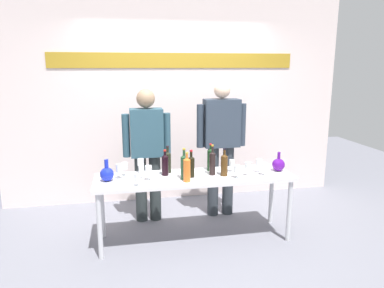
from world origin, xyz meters
TOP-DOWN VIEW (x-y plane):
  - ground_plane at (0.00, 0.00)m, footprint 10.00×10.00m
  - back_wall at (0.00, 1.37)m, footprint 4.77×0.11m
  - display_table at (0.00, 0.00)m, footprint 2.12×0.58m
  - decanter_blue_left at (-0.92, -0.00)m, footprint 0.14×0.14m
  - decanter_blue_right at (0.96, -0.00)m, footprint 0.14×0.14m
  - presenter_left at (-0.46, 0.61)m, footprint 0.58×0.22m
  - presenter_right at (0.46, 0.61)m, footprint 0.63×0.22m
  - wine_bottle_0 at (0.31, -0.05)m, footprint 0.08×0.08m
  - wine_bottle_1 at (-0.13, -0.09)m, footprint 0.07×0.07m
  - wine_bottle_2 at (-0.27, 0.17)m, footprint 0.07×0.07m
  - wine_bottle_3 at (0.21, 0.16)m, footprint 0.08×0.08m
  - wine_bottle_4 at (-0.31, 0.08)m, footprint 0.07×0.07m
  - wine_bottle_5 at (-0.04, -0.03)m, footprint 0.07×0.07m
  - wine_bottle_6 at (-0.12, -0.18)m, footprint 0.07×0.07m
  - wine_bottle_7 at (0.19, -0.00)m, footprint 0.07×0.07m
  - wine_glass_left_0 at (-0.79, 0.05)m, footprint 0.07×0.07m
  - wine_glass_left_1 at (-0.73, 0.13)m, footprint 0.06×0.06m
  - wine_glass_left_2 at (-0.50, -0.07)m, footprint 0.07×0.07m
  - wine_glass_left_3 at (-0.57, -0.01)m, footprint 0.06×0.06m
  - wine_glass_left_4 at (-0.56, 0.23)m, footprint 0.07×0.07m
  - wine_glass_left_5 at (-0.62, -0.23)m, footprint 0.06×0.06m
  - wine_glass_right_0 at (0.72, -0.02)m, footprint 0.07×0.07m
  - wine_glass_right_1 at (0.56, -0.11)m, footprint 0.07×0.07m
  - wine_glass_right_2 at (0.74, -0.13)m, footprint 0.07×0.07m
  - wine_glass_right_3 at (0.42, -0.16)m, footprint 0.07×0.07m
  - wine_glass_right_4 at (0.44, 0.07)m, footprint 0.06×0.06m

SIDE VIEW (x-z plane):
  - ground_plane at x=0.00m, z-range 0.00..0.00m
  - display_table at x=0.00m, z-range 0.30..1.04m
  - decanter_blue_right at x=0.96m, z-range 0.70..0.92m
  - decanter_blue_left at x=-0.92m, z-range 0.70..0.93m
  - wine_glass_left_5 at x=-0.62m, z-range 0.76..0.89m
  - wine_glass_right_4 at x=0.44m, z-range 0.76..0.90m
  - wine_glass_left_3 at x=-0.57m, z-range 0.76..0.90m
  - wine_glass_right_3 at x=0.42m, z-range 0.76..0.90m
  - wine_glass_right_2 at x=0.74m, z-range 0.76..0.90m
  - wine_glass_right_0 at x=0.72m, z-range 0.77..0.92m
  - wine_glass_right_1 at x=0.56m, z-range 0.77..0.92m
  - wine_glass_left_1 at x=-0.73m, z-range 0.77..0.92m
  - wine_glass_left_0 at x=-0.79m, z-range 0.77..0.93m
  - wine_glass_left_2 at x=-0.50m, z-range 0.77..0.93m
  - wine_glass_left_4 at x=-0.56m, z-range 0.77..0.93m
  - wine_bottle_4 at x=-0.31m, z-range 0.72..1.00m
  - wine_bottle_5 at x=-0.04m, z-range 0.71..1.01m
  - wine_bottle_0 at x=0.31m, z-range 0.71..1.02m
  - wine_bottle_2 at x=-0.27m, z-range 0.71..1.02m
  - wine_bottle_3 at x=0.21m, z-range 0.72..1.03m
  - wine_bottle_6 at x=-0.12m, z-range 0.72..1.03m
  - wine_bottle_7 at x=0.19m, z-range 0.71..1.04m
  - wine_bottle_1 at x=-0.13m, z-range 0.71..1.04m
  - presenter_left at x=-0.46m, z-range 0.11..1.74m
  - presenter_right at x=0.46m, z-range 0.13..1.83m
  - back_wall at x=0.00m, z-range 0.00..3.00m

